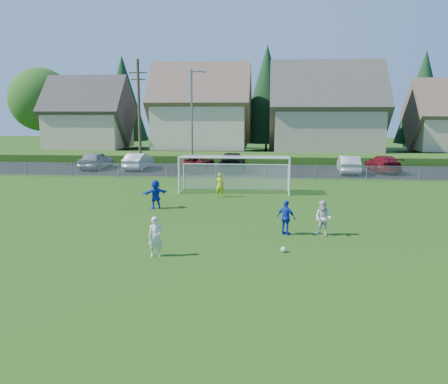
{
  "coord_description": "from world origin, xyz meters",
  "views": [
    {
      "loc": [
        2.18,
        -15.8,
        5.61
      ],
      "look_at": [
        0.0,
        8.0,
        1.4
      ],
      "focal_mm": 38.0,
      "sensor_mm": 36.0,
      "label": 1
    }
  ],
  "objects": [
    {
      "name": "streetlight",
      "position": [
        -4.45,
        26.0,
        4.84
      ],
      "size": [
        1.38,
        0.18,
        9.0
      ],
      "color": "slate",
      "rests_on": "ground"
    },
    {
      "name": "car_c",
      "position": [
        -4.21,
        26.75,
        0.73
      ],
      "size": [
        2.98,
        5.48,
        1.46
      ],
      "primitive_type": "imported",
      "rotation": [
        0.0,
        0.0,
        3.03
      ],
      "color": "#590C0A",
      "rests_on": "ground"
    },
    {
      "name": "player_blue_a",
      "position": [
        3.07,
        5.13,
        0.78
      ],
      "size": [
        0.98,
        0.82,
        1.57
      ],
      "primitive_type": "imported",
      "rotation": [
        0.0,
        0.0,
        2.56
      ],
      "color": "#1332B8",
      "rests_on": "ground"
    },
    {
      "name": "player_white_a",
      "position": [
        -2.04,
        1.46,
        0.77
      ],
      "size": [
        0.65,
        0.53,
        1.55
      ],
      "primitive_type": "imported",
      "rotation": [
        0.0,
        0.0,
        0.31
      ],
      "color": "silver",
      "rests_on": "ground"
    },
    {
      "name": "car_b",
      "position": [
        -9.81,
        27.4,
        0.77
      ],
      "size": [
        1.89,
        4.74,
        1.53
      ],
      "primitive_type": "imported",
      "rotation": [
        0.0,
        0.0,
        3.08
      ],
      "color": "white",
      "rests_on": "ground"
    },
    {
      "name": "car_a",
      "position": [
        -13.91,
        27.47,
        0.82
      ],
      "size": [
        2.31,
        4.94,
        1.63
      ],
      "primitive_type": "imported",
      "rotation": [
        0.0,
        0.0,
        3.06
      ],
      "color": "#979A9E",
      "rests_on": "ground"
    },
    {
      "name": "player_white_b",
      "position": [
        4.7,
        5.09,
        0.8
      ],
      "size": [
        0.98,
        0.94,
        1.6
      ],
      "primitive_type": "imported",
      "rotation": [
        0.0,
        0.0,
        -0.6
      ],
      "color": "silver",
      "rests_on": "ground"
    },
    {
      "name": "car_f",
      "position": [
        9.32,
        26.42,
        0.79
      ],
      "size": [
        1.93,
        4.85,
        1.57
      ],
      "primitive_type": "imported",
      "rotation": [
        0.0,
        0.0,
        3.08
      ],
      "color": "silver",
      "rests_on": "ground"
    },
    {
      "name": "tree_row",
      "position": [
        1.04,
        48.74,
        6.91
      ],
      "size": [
        65.98,
        12.36,
        13.8
      ],
      "color": "#382616",
      "rests_on": "ground"
    },
    {
      "name": "player_blue_b",
      "position": [
        -4.11,
        10.23,
        0.82
      ],
      "size": [
        1.53,
        1.25,
        1.64
      ],
      "primitive_type": "imported",
      "rotation": [
        0.0,
        0.0,
        3.73
      ],
      "color": "#1332B8",
      "rests_on": "ground"
    },
    {
      "name": "chainlink_fence",
      "position": [
        0.0,
        22.0,
        0.63
      ],
      "size": [
        52.06,
        0.06,
        1.2
      ],
      "color": "gray",
      "rests_on": "ground"
    },
    {
      "name": "soccer_ball",
      "position": [
        2.88,
        2.42,
        0.11
      ],
      "size": [
        0.22,
        0.22,
        0.22
      ],
      "primitive_type": "sphere",
      "color": "white",
      "rests_on": "ground"
    },
    {
      "name": "asphalt_lot",
      "position": [
        0.0,
        27.5,
        0.01
      ],
      "size": [
        60.0,
        60.0,
        0.0
      ],
      "primitive_type": "plane",
      "color": "black",
      "rests_on": "ground"
    },
    {
      "name": "ground",
      "position": [
        0.0,
        0.0,
        0.0
      ],
      "size": [
        160.0,
        160.0,
        0.0
      ],
      "primitive_type": "plane",
      "color": "#193D0C",
      "rests_on": "ground"
    },
    {
      "name": "utility_pole",
      "position": [
        -9.5,
        27.0,
        5.15
      ],
      "size": [
        1.6,
        0.26,
        10.0
      ],
      "color": "#473321",
      "rests_on": "ground"
    },
    {
      "name": "goalkeeper",
      "position": [
        -0.82,
        14.05,
        0.78
      ],
      "size": [
        0.62,
        0.45,
        1.56
      ],
      "primitive_type": "imported",
      "rotation": [
        0.0,
        0.0,
        2.99
      ],
      "color": "#C4CD18",
      "rests_on": "ground"
    },
    {
      "name": "grass_embankment",
      "position": [
        0.0,
        35.0,
        0.4
      ],
      "size": [
        70.0,
        6.0,
        0.8
      ],
      "primitive_type": "cube",
      "color": "#1E420F",
      "rests_on": "ground"
    },
    {
      "name": "soccer_goal",
      "position": [
        0.0,
        16.05,
        1.63
      ],
      "size": [
        7.42,
        1.9,
        2.5
      ],
      "color": "white",
      "rests_on": "ground"
    },
    {
      "name": "car_d",
      "position": [
        -1.03,
        27.42,
        0.82
      ],
      "size": [
        2.41,
        5.72,
        1.65
      ],
      "primitive_type": "imported",
      "rotation": [
        0.0,
        0.0,
        3.16
      ],
      "color": "black",
      "rests_on": "ground"
    },
    {
      "name": "houses_row",
      "position": [
        1.97,
        42.46,
        7.33
      ],
      "size": [
        53.9,
        11.45,
        13.27
      ],
      "color": "tan",
      "rests_on": "ground"
    },
    {
      "name": "car_g",
      "position": [
        12.53,
        27.54,
        0.74
      ],
      "size": [
        2.52,
        5.29,
        1.49
      ],
      "primitive_type": "imported",
      "rotation": [
        0.0,
        0.0,
        3.23
      ],
      "color": "maroon",
      "rests_on": "ground"
    }
  ]
}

